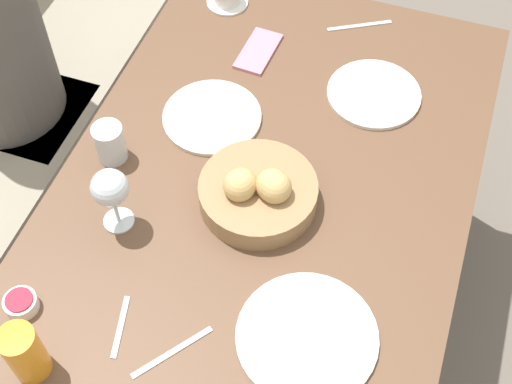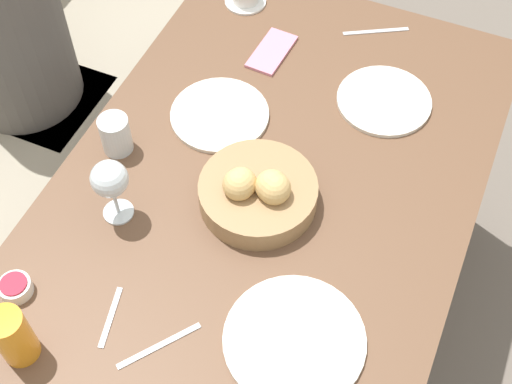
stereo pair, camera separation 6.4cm
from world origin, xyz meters
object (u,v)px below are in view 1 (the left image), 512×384
(water_tumbler, at_px, (110,143))
(wine_glass, at_px, (110,189))
(fork_silver, at_px, (359,26))
(plate_near_right, at_px, (374,94))
(juice_glass, at_px, (25,353))
(bread_basket, at_px, (256,191))
(plate_near_left, at_px, (307,337))
(knife_silver, at_px, (172,352))
(spoon_coffee, at_px, (121,327))
(jam_bowl_berry, at_px, (21,303))
(cell_phone, at_px, (258,51))
(plate_far_center, at_px, (212,117))

(water_tumbler, distance_m, wine_glass, 0.19)
(fork_silver, bearing_deg, wine_glass, 156.53)
(fork_silver, bearing_deg, plate_near_right, -157.85)
(plate_near_right, distance_m, juice_glass, 0.95)
(bread_basket, relative_size, plate_near_left, 0.93)
(juice_glass, height_order, wine_glass, wine_glass)
(knife_silver, xyz_separation_m, spoon_coffee, (0.01, 0.11, 0.00))
(plate_near_right, height_order, knife_silver, plate_near_right)
(jam_bowl_berry, bearing_deg, spoon_coffee, -83.09)
(plate_near_right, xyz_separation_m, jam_bowl_berry, (-0.75, 0.50, 0.01))
(wine_glass, height_order, cell_phone, wine_glass)
(plate_near_left, distance_m, jam_bowl_berry, 0.54)
(plate_far_center, xyz_separation_m, water_tumbler, (-0.17, 0.17, 0.04))
(plate_near_left, distance_m, cell_phone, 0.76)
(juice_glass, bearing_deg, plate_far_center, -7.60)
(plate_near_right, distance_m, knife_silver, 0.77)
(spoon_coffee, height_order, cell_phone, cell_phone)
(knife_silver, distance_m, cell_phone, 0.80)
(bread_basket, relative_size, wine_glass, 1.58)
(water_tumbler, bearing_deg, cell_phone, -25.36)
(plate_near_left, relative_size, juice_glass, 2.05)
(jam_bowl_berry, bearing_deg, water_tumbler, -0.21)
(plate_far_center, bearing_deg, spoon_coffee, -177.32)
(plate_near_right, height_order, cell_phone, plate_near_right)
(juice_glass, relative_size, fork_silver, 0.86)
(bread_basket, xyz_separation_m, fork_silver, (0.60, -0.07, -0.04))
(bread_basket, relative_size, knife_silver, 1.75)
(fork_silver, distance_m, knife_silver, 0.97)
(water_tumbler, bearing_deg, jam_bowl_berry, 179.79)
(plate_far_center, height_order, fork_silver, plate_far_center)
(plate_near_right, height_order, spoon_coffee, plate_near_right)
(water_tumbler, distance_m, cell_phone, 0.46)
(plate_near_right, xyz_separation_m, plate_far_center, (-0.19, 0.33, 0.00))
(jam_bowl_berry, distance_m, cell_phone, 0.82)
(plate_near_right, relative_size, jam_bowl_berry, 3.46)
(bread_basket, relative_size, spoon_coffee, 1.97)
(knife_silver, bearing_deg, plate_far_center, 13.84)
(wine_glass, distance_m, cell_phone, 0.58)
(plate_near_left, distance_m, fork_silver, 0.87)
(water_tumbler, height_order, fork_silver, water_tumbler)
(bread_basket, height_order, cell_phone, bread_basket)
(plate_near_left, distance_m, plate_near_right, 0.64)
(plate_near_left, distance_m, spoon_coffee, 0.35)
(water_tumbler, xyz_separation_m, cell_phone, (0.41, -0.20, -0.04))
(plate_far_center, height_order, jam_bowl_berry, jam_bowl_berry)
(juice_glass, bearing_deg, water_tumbler, 9.09)
(water_tumbler, distance_m, fork_silver, 0.72)
(plate_near_left, relative_size, wine_glass, 1.70)
(fork_silver, relative_size, knife_silver, 1.07)
(water_tumbler, bearing_deg, fork_silver, -34.78)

